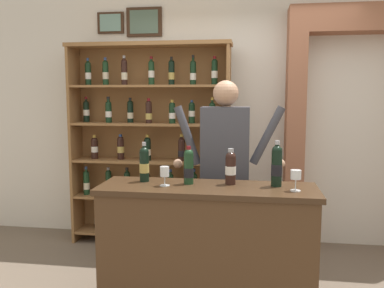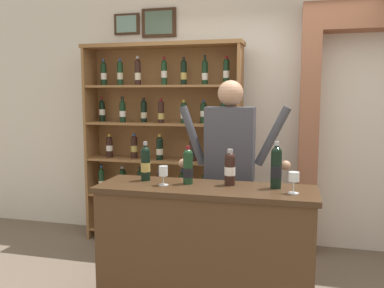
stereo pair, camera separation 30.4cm
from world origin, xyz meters
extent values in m
cube|color=silver|center=(0.00, 1.67, 1.59)|extent=(12.00, 0.16, 3.18)
cube|color=#382316|center=(-1.35, 1.57, 2.42)|extent=(0.30, 0.02, 0.23)
cube|color=gray|center=(-1.35, 1.56, 2.42)|extent=(0.24, 0.01, 0.19)
cube|color=#382316|center=(-0.97, 1.57, 2.42)|extent=(0.40, 0.02, 0.31)
cube|color=#4C6556|center=(-0.97, 1.56, 2.42)|extent=(0.32, 0.01, 0.25)
cube|color=olive|center=(-1.69, 1.31, 1.08)|extent=(0.03, 0.32, 2.16)
cube|color=olive|center=(-0.01, 1.31, 1.08)|extent=(0.03, 0.32, 2.16)
cube|color=olive|center=(-0.85, 1.46, 1.08)|extent=(1.71, 0.02, 2.16)
cube|color=olive|center=(-0.85, 1.31, 0.11)|extent=(1.65, 0.30, 0.03)
cylinder|color=black|center=(-1.48, 1.34, 0.23)|extent=(0.07, 0.07, 0.21)
sphere|color=black|center=(-1.48, 1.34, 0.34)|extent=(0.07, 0.07, 0.07)
cylinder|color=black|center=(-1.48, 1.34, 0.37)|extent=(0.03, 0.03, 0.08)
cylinder|color=maroon|center=(-1.48, 1.34, 0.40)|extent=(0.03, 0.03, 0.03)
cylinder|color=silver|center=(-1.48, 1.34, 0.21)|extent=(0.07, 0.07, 0.07)
cylinder|color=black|center=(-1.20, 1.31, 0.23)|extent=(0.07, 0.07, 0.21)
sphere|color=black|center=(-1.20, 1.31, 0.34)|extent=(0.07, 0.07, 0.07)
cylinder|color=black|center=(-1.20, 1.31, 0.37)|extent=(0.03, 0.03, 0.07)
cylinder|color=maroon|center=(-1.20, 1.31, 0.39)|extent=(0.03, 0.03, 0.03)
cylinder|color=black|center=(-1.20, 1.31, 0.21)|extent=(0.07, 0.07, 0.07)
cylinder|color=black|center=(-0.89, 1.29, 0.24)|extent=(0.07, 0.07, 0.22)
sphere|color=black|center=(-0.89, 1.29, 0.35)|extent=(0.07, 0.07, 0.07)
cylinder|color=black|center=(-0.89, 1.29, 0.39)|extent=(0.03, 0.03, 0.08)
cylinder|color=navy|center=(-0.89, 1.29, 0.41)|extent=(0.03, 0.03, 0.03)
cylinder|color=silver|center=(-0.89, 1.29, 0.23)|extent=(0.07, 0.07, 0.07)
cylinder|color=black|center=(-0.51, 1.34, 0.23)|extent=(0.07, 0.07, 0.22)
sphere|color=black|center=(-0.51, 1.34, 0.35)|extent=(0.07, 0.07, 0.07)
cylinder|color=black|center=(-0.51, 1.34, 0.38)|extent=(0.03, 0.03, 0.07)
cylinder|color=#99999E|center=(-0.51, 1.34, 0.41)|extent=(0.03, 0.03, 0.03)
cylinder|color=silver|center=(-0.51, 1.34, 0.21)|extent=(0.07, 0.07, 0.07)
cylinder|color=black|center=(-0.21, 1.31, 0.23)|extent=(0.07, 0.07, 0.21)
sphere|color=black|center=(-0.21, 1.31, 0.34)|extent=(0.07, 0.07, 0.07)
cylinder|color=black|center=(-0.21, 1.31, 0.38)|extent=(0.03, 0.03, 0.08)
cylinder|color=black|center=(-0.21, 1.31, 0.41)|extent=(0.03, 0.03, 0.03)
cylinder|color=tan|center=(-0.21, 1.31, 0.23)|extent=(0.07, 0.07, 0.07)
cube|color=olive|center=(-0.85, 1.31, 0.51)|extent=(1.65, 0.30, 0.02)
cylinder|color=#19381E|center=(-1.57, 1.28, 0.64)|extent=(0.07, 0.07, 0.23)
sphere|color=#19381E|center=(-1.57, 1.28, 0.76)|extent=(0.07, 0.07, 0.07)
cylinder|color=#19381E|center=(-1.57, 1.28, 0.80)|extent=(0.03, 0.03, 0.08)
cylinder|color=navy|center=(-1.57, 1.28, 0.83)|extent=(0.03, 0.03, 0.03)
cylinder|color=beige|center=(-1.57, 1.28, 0.62)|extent=(0.07, 0.07, 0.07)
cylinder|color=black|center=(-1.33, 1.32, 0.64)|extent=(0.07, 0.07, 0.23)
sphere|color=black|center=(-1.33, 1.32, 0.77)|extent=(0.07, 0.07, 0.07)
cylinder|color=black|center=(-1.33, 1.32, 0.79)|extent=(0.03, 0.03, 0.06)
cylinder|color=#99999E|center=(-1.33, 1.32, 0.81)|extent=(0.03, 0.03, 0.03)
cylinder|color=black|center=(-1.33, 1.32, 0.61)|extent=(0.07, 0.07, 0.07)
cylinder|color=black|center=(-1.11, 1.32, 0.64)|extent=(0.07, 0.07, 0.23)
sphere|color=black|center=(-1.11, 1.32, 0.76)|extent=(0.07, 0.07, 0.07)
cylinder|color=black|center=(-1.11, 1.32, 0.79)|extent=(0.03, 0.03, 0.07)
cylinder|color=black|center=(-1.11, 1.32, 0.82)|extent=(0.03, 0.03, 0.03)
cylinder|color=beige|center=(-1.11, 1.32, 0.61)|extent=(0.07, 0.07, 0.07)
cylinder|color=black|center=(-0.87, 1.28, 0.64)|extent=(0.07, 0.07, 0.22)
sphere|color=black|center=(-0.87, 1.28, 0.75)|extent=(0.07, 0.07, 0.07)
cylinder|color=black|center=(-0.87, 1.28, 0.78)|extent=(0.03, 0.03, 0.06)
cylinder|color=navy|center=(-0.87, 1.28, 0.80)|extent=(0.03, 0.03, 0.03)
cylinder|color=silver|center=(-0.87, 1.28, 0.61)|extent=(0.07, 0.07, 0.07)
cylinder|color=#19381E|center=(-0.62, 1.30, 0.64)|extent=(0.07, 0.07, 0.22)
sphere|color=#19381E|center=(-0.62, 1.30, 0.75)|extent=(0.07, 0.07, 0.07)
cylinder|color=#19381E|center=(-0.62, 1.30, 0.79)|extent=(0.03, 0.03, 0.08)
cylinder|color=navy|center=(-0.62, 1.30, 0.82)|extent=(0.03, 0.03, 0.03)
cylinder|color=beige|center=(-0.62, 1.30, 0.63)|extent=(0.07, 0.07, 0.07)
cylinder|color=#19381E|center=(-0.37, 1.29, 0.64)|extent=(0.07, 0.07, 0.24)
sphere|color=#19381E|center=(-0.37, 1.29, 0.77)|extent=(0.07, 0.07, 0.07)
cylinder|color=#19381E|center=(-0.37, 1.29, 0.80)|extent=(0.03, 0.03, 0.08)
cylinder|color=navy|center=(-0.37, 1.29, 0.83)|extent=(0.03, 0.03, 0.03)
cylinder|color=silver|center=(-0.37, 1.29, 0.62)|extent=(0.07, 0.07, 0.08)
cylinder|color=black|center=(-0.13, 1.29, 0.64)|extent=(0.07, 0.07, 0.23)
sphere|color=black|center=(-0.13, 1.29, 0.76)|extent=(0.07, 0.07, 0.07)
cylinder|color=black|center=(-0.13, 1.29, 0.80)|extent=(0.03, 0.03, 0.08)
cylinder|color=#B79338|center=(-0.13, 1.29, 0.83)|extent=(0.03, 0.03, 0.03)
cylinder|color=silver|center=(-0.13, 1.29, 0.63)|extent=(0.07, 0.07, 0.07)
cube|color=olive|center=(-0.85, 1.31, 0.91)|extent=(1.65, 0.30, 0.02)
cylinder|color=black|center=(-1.47, 1.30, 1.02)|extent=(0.07, 0.07, 0.19)
sphere|color=black|center=(-1.47, 1.30, 1.13)|extent=(0.07, 0.07, 0.07)
cylinder|color=black|center=(-1.47, 1.30, 1.15)|extent=(0.03, 0.03, 0.06)
cylinder|color=#B79338|center=(-1.47, 1.30, 1.17)|extent=(0.03, 0.03, 0.03)
cylinder|color=silver|center=(-1.47, 1.30, 1.03)|extent=(0.08, 0.08, 0.06)
cylinder|color=black|center=(-1.18, 1.30, 1.03)|extent=(0.07, 0.07, 0.21)
sphere|color=black|center=(-1.18, 1.30, 1.14)|extent=(0.07, 0.07, 0.07)
cylinder|color=black|center=(-1.18, 1.30, 1.17)|extent=(0.03, 0.03, 0.06)
cylinder|color=navy|center=(-1.18, 1.30, 1.19)|extent=(0.03, 0.03, 0.03)
cylinder|color=tan|center=(-1.18, 1.30, 1.03)|extent=(0.08, 0.08, 0.07)
cylinder|color=black|center=(-0.87, 1.28, 1.03)|extent=(0.07, 0.07, 0.21)
sphere|color=black|center=(-0.87, 1.28, 1.14)|extent=(0.07, 0.07, 0.07)
cylinder|color=black|center=(-0.87, 1.28, 1.17)|extent=(0.03, 0.03, 0.07)
cylinder|color=#B79338|center=(-0.87, 1.28, 1.19)|extent=(0.04, 0.04, 0.03)
cylinder|color=beige|center=(-0.87, 1.28, 1.02)|extent=(0.08, 0.08, 0.07)
cylinder|color=black|center=(-0.50, 1.29, 1.03)|extent=(0.07, 0.07, 0.21)
sphere|color=black|center=(-0.50, 1.29, 1.14)|extent=(0.07, 0.07, 0.07)
cylinder|color=black|center=(-0.50, 1.29, 1.17)|extent=(0.03, 0.03, 0.08)
cylinder|color=#B79338|center=(-0.50, 1.29, 1.20)|extent=(0.04, 0.04, 0.03)
cylinder|color=black|center=(-0.50, 1.29, 1.01)|extent=(0.08, 0.08, 0.07)
cylinder|color=black|center=(-0.17, 1.28, 1.03)|extent=(0.07, 0.07, 0.20)
sphere|color=black|center=(-0.17, 1.28, 1.13)|extent=(0.07, 0.07, 0.07)
cylinder|color=black|center=(-0.17, 1.28, 1.16)|extent=(0.03, 0.03, 0.06)
cylinder|color=maroon|center=(-0.17, 1.28, 1.18)|extent=(0.03, 0.03, 0.03)
cylinder|color=silver|center=(-0.17, 1.28, 1.02)|extent=(0.08, 0.08, 0.06)
cube|color=olive|center=(-0.85, 1.31, 1.32)|extent=(1.65, 0.30, 0.02)
cylinder|color=black|center=(-1.58, 1.35, 1.43)|extent=(0.07, 0.07, 0.20)
sphere|color=black|center=(-1.58, 1.35, 1.53)|extent=(0.07, 0.07, 0.07)
cylinder|color=black|center=(-1.58, 1.35, 1.56)|extent=(0.03, 0.03, 0.08)
cylinder|color=maroon|center=(-1.58, 1.35, 1.59)|extent=(0.03, 0.03, 0.03)
cylinder|color=silver|center=(-1.58, 1.35, 1.43)|extent=(0.07, 0.07, 0.06)
cylinder|color=black|center=(-1.30, 1.28, 1.42)|extent=(0.07, 0.07, 0.19)
sphere|color=black|center=(-1.30, 1.28, 1.53)|extent=(0.07, 0.07, 0.07)
cylinder|color=black|center=(-1.30, 1.28, 1.56)|extent=(0.03, 0.03, 0.08)
cylinder|color=black|center=(-1.30, 1.28, 1.59)|extent=(0.04, 0.04, 0.03)
cylinder|color=silver|center=(-1.30, 1.28, 1.42)|extent=(0.07, 0.07, 0.06)
cylinder|color=black|center=(-1.07, 1.35, 1.43)|extent=(0.07, 0.07, 0.20)
sphere|color=black|center=(-1.07, 1.35, 1.53)|extent=(0.07, 0.07, 0.07)
cylinder|color=black|center=(-1.07, 1.35, 1.56)|extent=(0.03, 0.03, 0.06)
cylinder|color=black|center=(-1.07, 1.35, 1.58)|extent=(0.03, 0.03, 0.03)
cylinder|color=beige|center=(-1.07, 1.35, 1.40)|extent=(0.07, 0.07, 0.06)
cylinder|color=black|center=(-0.85, 1.27, 1.43)|extent=(0.07, 0.07, 0.20)
sphere|color=black|center=(-0.85, 1.27, 1.53)|extent=(0.07, 0.07, 0.07)
cylinder|color=black|center=(-0.85, 1.27, 1.56)|extent=(0.03, 0.03, 0.06)
cylinder|color=maroon|center=(-0.85, 1.27, 1.58)|extent=(0.03, 0.03, 0.03)
cylinder|color=tan|center=(-0.85, 1.27, 1.40)|extent=(0.07, 0.07, 0.06)
cylinder|color=black|center=(-0.60, 1.28, 1.42)|extent=(0.07, 0.07, 0.19)
sphere|color=black|center=(-0.60, 1.28, 1.52)|extent=(0.07, 0.07, 0.07)
cylinder|color=black|center=(-0.60, 1.28, 1.54)|extent=(0.03, 0.03, 0.06)
cylinder|color=#B79338|center=(-0.60, 1.28, 1.56)|extent=(0.03, 0.03, 0.03)
cylinder|color=silver|center=(-0.60, 1.28, 1.41)|extent=(0.07, 0.07, 0.06)
cylinder|color=black|center=(-0.40, 1.33, 1.42)|extent=(0.07, 0.07, 0.19)
sphere|color=black|center=(-0.40, 1.33, 1.52)|extent=(0.07, 0.07, 0.07)
cylinder|color=black|center=(-0.40, 1.33, 1.54)|extent=(0.03, 0.03, 0.06)
cylinder|color=navy|center=(-0.40, 1.33, 1.56)|extent=(0.03, 0.03, 0.03)
cylinder|color=silver|center=(-0.40, 1.33, 1.43)|extent=(0.07, 0.07, 0.06)
cylinder|color=black|center=(-0.18, 1.29, 1.42)|extent=(0.07, 0.07, 0.19)
sphere|color=black|center=(-0.18, 1.29, 1.52)|extent=(0.07, 0.07, 0.07)
cylinder|color=black|center=(-0.18, 1.29, 1.55)|extent=(0.03, 0.03, 0.08)
cylinder|color=#B79338|center=(-0.18, 1.29, 1.59)|extent=(0.03, 0.03, 0.03)
cylinder|color=silver|center=(-0.18, 1.29, 1.40)|extent=(0.07, 0.07, 0.06)
cube|color=olive|center=(-0.85, 1.31, 1.72)|extent=(1.65, 0.30, 0.02)
cylinder|color=black|center=(-1.53, 1.32, 1.84)|extent=(0.06, 0.06, 0.22)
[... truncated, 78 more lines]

